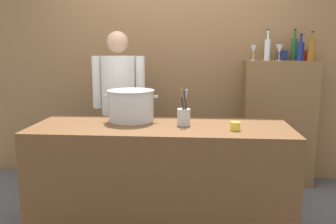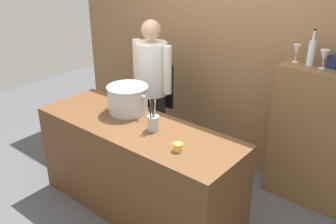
{
  "view_description": "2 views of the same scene",
  "coord_description": "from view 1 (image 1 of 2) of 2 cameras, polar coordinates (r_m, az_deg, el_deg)",
  "views": [
    {
      "loc": [
        0.27,
        -2.65,
        1.5
      ],
      "look_at": [
        0.03,
        0.32,
        0.95
      ],
      "focal_mm": 37.3,
      "sensor_mm": 36.0,
      "label": 1
    },
    {
      "loc": [
        2.11,
        -2.11,
        2.38
      ],
      "look_at": [
        0.04,
        0.39,
        0.9
      ],
      "focal_mm": 39.92,
      "sensor_mm": 36.0,
      "label": 2
    }
  ],
  "objects": [
    {
      "name": "stockpot_large",
      "position": [
        2.9,
        -6.06,
        1.07
      ],
      "size": [
        0.45,
        0.39,
        0.26
      ],
      "color": "#B7BABF",
      "rests_on": "prep_counter"
    },
    {
      "name": "wine_glass_wide",
      "position": [
        3.94,
        17.74,
        9.72
      ],
      "size": [
        0.08,
        0.08,
        0.17
      ],
      "color": "silver",
      "rests_on": "bar_cabinet"
    },
    {
      "name": "brick_back_panel",
      "position": [
        4.05,
        0.79,
        10.46
      ],
      "size": [
        4.4,
        0.1,
        3.0
      ],
      "primitive_type": "cube",
      "color": "olive",
      "rests_on": "ground_plane"
    },
    {
      "name": "spice_tin_navy",
      "position": [
        4.03,
        18.22,
        8.79
      ],
      "size": [
        0.08,
        0.08,
        0.11
      ],
      "primitive_type": "cube",
      "color": "navy",
      "rests_on": "bar_cabinet"
    },
    {
      "name": "chef",
      "position": [
        3.55,
        -8.0,
        1.69
      ],
      "size": [
        0.53,
        0.36,
        1.66
      ],
      "rotation": [
        0.0,
        0.0,
        3.14
      ],
      "color": "black",
      "rests_on": "ground_plane"
    },
    {
      "name": "bar_cabinet",
      "position": [
        4.02,
        17.47,
        -1.75
      ],
      "size": [
        0.76,
        0.32,
        1.36
      ],
      "primitive_type": "cube",
      "color": "brown",
      "rests_on": "ground_plane"
    },
    {
      "name": "butter_jar",
      "position": [
        2.61,
        10.94,
        -2.28
      ],
      "size": [
        0.08,
        0.08,
        0.06
      ],
      "primitive_type": "cylinder",
      "color": "yellow",
      "rests_on": "prep_counter"
    },
    {
      "name": "utensil_crock",
      "position": [
        2.73,
        2.58,
        -0.68
      ],
      "size": [
        0.1,
        0.1,
        0.29
      ],
      "color": "#B7BABF",
      "rests_on": "prep_counter"
    },
    {
      "name": "wine_bottle_green",
      "position": [
        4.06,
        19.92,
        9.7
      ],
      "size": [
        0.06,
        0.06,
        0.33
      ],
      "color": "#1E592D",
      "rests_on": "bar_cabinet"
    },
    {
      "name": "wine_bottle_clear",
      "position": [
        3.94,
        15.92,
        9.85
      ],
      "size": [
        0.06,
        0.06,
        0.33
      ],
      "color": "silver",
      "rests_on": "bar_cabinet"
    },
    {
      "name": "wine_bottle_amber",
      "position": [
        3.92,
        22.41,
        9.41
      ],
      "size": [
        0.07,
        0.07,
        0.3
      ],
      "color": "#8C5919",
      "rests_on": "bar_cabinet"
    },
    {
      "name": "spice_tin_red",
      "position": [
        4.07,
        22.01,
        8.56
      ],
      "size": [
        0.07,
        0.07,
        0.11
      ],
      "primitive_type": "cube",
      "color": "red",
      "rests_on": "bar_cabinet"
    },
    {
      "name": "wine_glass_tall",
      "position": [
        3.93,
        13.81,
        9.85
      ],
      "size": [
        0.07,
        0.07,
        0.17
      ],
      "color": "silver",
      "rests_on": "bar_cabinet"
    },
    {
      "name": "prep_counter",
      "position": [
        2.86,
        -1.15,
        -11.07
      ],
      "size": [
        2.01,
        0.7,
        0.9
      ],
      "primitive_type": "cube",
      "color": "brown",
      "rests_on": "ground_plane"
    },
    {
      "name": "wine_bottle_cobalt",
      "position": [
        3.95,
        20.82,
        9.33
      ],
      "size": [
        0.07,
        0.07,
        0.28
      ],
      "color": "navy",
      "rests_on": "bar_cabinet"
    }
  ]
}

